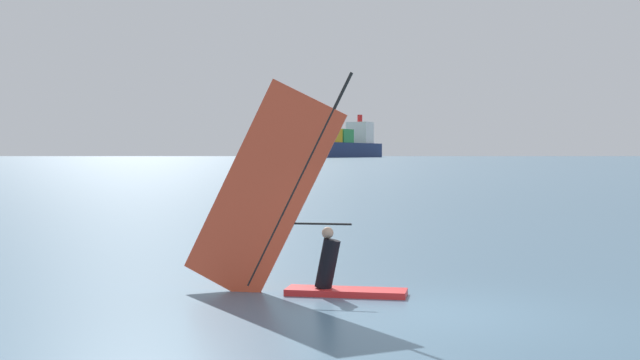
% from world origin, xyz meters
% --- Properties ---
extents(ground_plane, '(4000.00, 4000.00, 0.00)m').
position_xyz_m(ground_plane, '(0.00, 0.00, 0.00)').
color(ground_plane, '#476B84').
extents(windsurfer, '(4.02, 2.12, 4.36)m').
position_xyz_m(windsurfer, '(-1.82, 2.43, 1.16)').
color(windsurfer, red).
rests_on(windsurfer, ground_plane).
extents(cargo_ship, '(127.13, 139.35, 34.76)m').
position_xyz_m(cargo_ship, '(146.80, 562.74, 9.67)').
color(cargo_ship, navy).
rests_on(cargo_ship, ground_plane).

